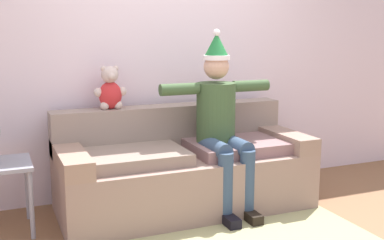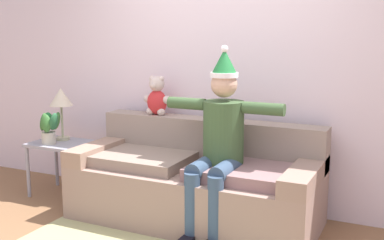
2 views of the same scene
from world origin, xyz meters
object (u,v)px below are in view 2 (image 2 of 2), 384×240
object	(u,v)px
couch	(196,182)
table_lamp	(61,100)
teddy_bear	(157,97)
side_table	(60,150)
person_seated	(219,139)
potted_plant	(49,127)

from	to	relation	value
couch	table_lamp	distance (m)	1.71
teddy_bear	table_lamp	size ratio (longest dim) A/B	0.71
couch	table_lamp	size ratio (longest dim) A/B	4.00
side_table	teddy_bear	bearing A→B (deg)	16.23
table_lamp	side_table	bearing A→B (deg)	-66.63
couch	person_seated	bearing A→B (deg)	-30.13
person_seated	teddy_bear	world-z (taller)	person_seated
side_table	table_lamp	distance (m)	0.52
couch	person_seated	distance (m)	0.56
person_seated	teddy_bear	bearing A→B (deg)	151.42
couch	person_seated	world-z (taller)	person_seated
teddy_bear	table_lamp	xyz separation A→B (m)	(-1.02, -0.19, -0.06)
person_seated	couch	bearing A→B (deg)	149.87
couch	side_table	bearing A→B (deg)	179.70
person_seated	teddy_bear	size ratio (longest dim) A/B	4.08
table_lamp	potted_plant	world-z (taller)	table_lamp
teddy_bear	potted_plant	size ratio (longest dim) A/B	1.16
teddy_bear	potted_plant	distance (m)	1.13
person_seated	side_table	distance (m)	1.86
teddy_bear	side_table	distance (m)	1.17
couch	table_lamp	world-z (taller)	table_lamp
couch	potted_plant	xyz separation A→B (m)	(-1.58, -0.09, 0.39)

